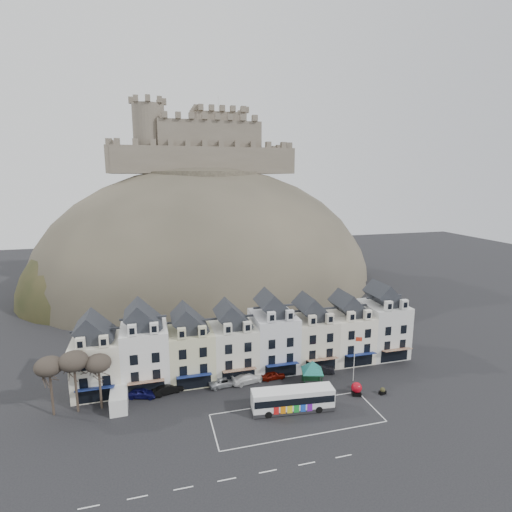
% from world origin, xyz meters
% --- Properties ---
extents(ground, '(300.00, 300.00, 0.00)m').
position_xyz_m(ground, '(0.00, 0.00, 0.00)').
color(ground, black).
rests_on(ground, ground).
extents(coach_bay_markings, '(22.00, 7.50, 0.01)m').
position_xyz_m(coach_bay_markings, '(2.00, 1.25, 0.00)').
color(coach_bay_markings, silver).
rests_on(coach_bay_markings, ground).
extents(townhouse_terrace, '(54.40, 9.35, 11.80)m').
position_xyz_m(townhouse_terrace, '(0.15, 15.97, 5.30)').
color(townhouse_terrace, '#EDE7CE').
rests_on(townhouse_terrace, ground).
extents(castle_hill, '(100.00, 76.00, 68.00)m').
position_xyz_m(castle_hill, '(1.25, 68.95, 0.11)').
color(castle_hill, '#3C382E').
rests_on(castle_hill, ground).
extents(castle, '(50.20, 22.20, 22.00)m').
position_xyz_m(castle, '(0.51, 75.93, 40.19)').
color(castle, '#665C4E').
rests_on(castle, ground).
extents(tree_left_far, '(3.61, 3.61, 8.24)m').
position_xyz_m(tree_left_far, '(-29.00, 10.50, 6.90)').
color(tree_left_far, '#352C21').
rests_on(tree_left_far, ground).
extents(tree_left_mid, '(3.78, 3.78, 8.64)m').
position_xyz_m(tree_left_mid, '(-26.00, 10.50, 7.24)').
color(tree_left_mid, '#352C21').
rests_on(tree_left_mid, ground).
extents(tree_left_near, '(3.43, 3.43, 7.84)m').
position_xyz_m(tree_left_near, '(-23.00, 10.50, 6.55)').
color(tree_left_near, '#352C21').
rests_on(tree_left_near, ground).
extents(bus, '(11.35, 3.68, 3.15)m').
position_xyz_m(bus, '(2.07, 3.11, 1.74)').
color(bus, '#262628').
rests_on(bus, ground).
extents(bus_shelter, '(5.99, 5.99, 3.95)m').
position_xyz_m(bus_shelter, '(7.24, 8.57, 3.07)').
color(bus_shelter, '#11331B').
rests_on(bus_shelter, ground).
extents(red_buoy, '(1.62, 1.62, 1.90)m').
position_xyz_m(red_buoy, '(12.42, 4.37, 0.97)').
color(red_buoy, black).
rests_on(red_buoy, ground).
extents(flagpole, '(1.02, 0.43, 7.46)m').
position_xyz_m(flagpole, '(14.05, 8.09, 4.26)').
color(flagpole, silver).
rests_on(flagpole, ground).
extents(white_van, '(2.38, 5.26, 2.38)m').
position_xyz_m(white_van, '(-20.66, 10.21, 1.19)').
color(white_van, white).
rests_on(white_van, ground).
extents(planter_west, '(1.11, 0.73, 1.04)m').
position_xyz_m(planter_west, '(16.19, 3.50, 0.50)').
color(planter_west, black).
rests_on(planter_west, ground).
extents(planter_east, '(0.96, 0.62, 0.88)m').
position_xyz_m(planter_east, '(13.16, 5.96, 0.43)').
color(planter_east, black).
rests_on(planter_east, ground).
extents(car_navy, '(4.77, 3.02, 1.51)m').
position_xyz_m(car_navy, '(-17.71, 11.90, 0.76)').
color(car_navy, '#0D0E45').
rests_on(car_navy, ground).
extents(car_black, '(4.76, 2.61, 1.49)m').
position_xyz_m(car_black, '(-14.06, 12.00, 0.74)').
color(car_black, black).
rests_on(car_black, ground).
extents(car_silver, '(5.09, 2.86, 1.37)m').
position_xyz_m(car_silver, '(-5.60, 12.00, 0.68)').
color(car_silver, '#A7ABAF').
rests_on(car_silver, ground).
extents(car_white, '(5.65, 3.14, 1.55)m').
position_xyz_m(car_white, '(-1.97, 11.99, 0.77)').
color(car_white, white).
rests_on(car_white, ground).
extents(car_maroon, '(4.02, 1.82, 1.34)m').
position_xyz_m(car_maroon, '(2.08, 12.00, 0.67)').
color(car_maroon, '#5A0C05').
rests_on(car_maroon, ground).
extents(car_charcoal, '(5.08, 3.17, 1.58)m').
position_xyz_m(car_charcoal, '(10.00, 12.00, 0.79)').
color(car_charcoal, black).
rests_on(car_charcoal, ground).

